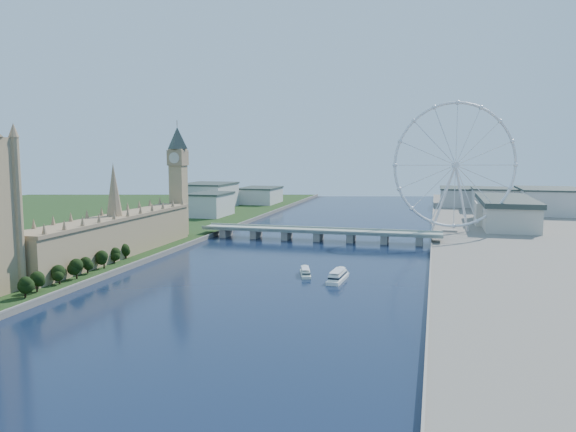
% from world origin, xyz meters
% --- Properties ---
extents(ground, '(2000.00, 2000.00, 0.00)m').
position_xyz_m(ground, '(0.00, 0.00, 0.00)').
color(ground, '#161E3E').
rests_on(ground, ground).
extents(tree_row, '(7.49, 199.49, 19.45)m').
position_xyz_m(tree_row, '(-113.00, 66.00, 8.98)').
color(tree_row, black).
rests_on(tree_row, ground).
extents(parliament_range, '(24.00, 200.00, 70.00)m').
position_xyz_m(parliament_range, '(-128.00, 170.00, 18.48)').
color(parliament_range, tan).
rests_on(parliament_range, ground).
extents(big_ben, '(20.02, 20.02, 110.00)m').
position_xyz_m(big_ben, '(-128.00, 278.00, 66.57)').
color(big_ben, tan).
rests_on(big_ben, ground).
extents(westminster_bridge, '(220.00, 22.00, 9.50)m').
position_xyz_m(westminster_bridge, '(0.00, 300.00, 6.63)').
color(westminster_bridge, gray).
rests_on(westminster_bridge, ground).
extents(london_eye, '(113.60, 39.12, 124.30)m').
position_xyz_m(london_eye, '(119.98, 355.08, 67.52)').
color(london_eye, silver).
rests_on(london_eye, ground).
extents(county_hall, '(54.00, 144.00, 35.00)m').
position_xyz_m(county_hall, '(175.00, 430.00, 0.00)').
color(county_hall, beige).
rests_on(county_hall, ground).
extents(city_skyline, '(505.00, 280.00, 32.00)m').
position_xyz_m(city_skyline, '(39.22, 560.08, 16.96)').
color(city_skyline, beige).
rests_on(city_skyline, ground).
extents(tour_boat_near, '(13.42, 26.54, 5.65)m').
position_xyz_m(tour_boat_near, '(21.07, 155.07, 0.00)').
color(tour_boat_near, silver).
rests_on(tour_boat_near, ground).
extents(tour_boat_far, '(10.46, 32.97, 7.21)m').
position_xyz_m(tour_boat_far, '(44.06, 145.65, 0.00)').
color(tour_boat_far, white).
rests_on(tour_boat_far, ground).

